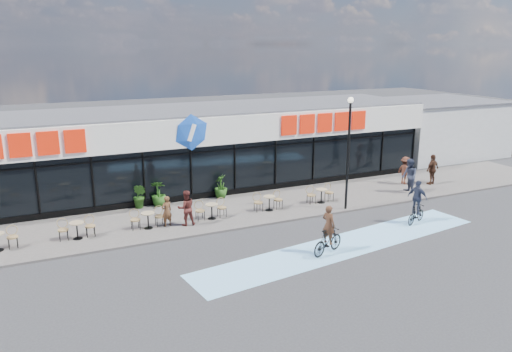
{
  "coord_description": "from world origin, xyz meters",
  "views": [
    {
      "loc": [
        -7.47,
        -17.69,
        8.18
      ],
      "look_at": [
        2.19,
        3.5,
        2.01
      ],
      "focal_mm": 35.0,
      "sensor_mm": 36.0,
      "label": 1
    }
  ],
  "objects_px": {
    "potted_plant_left": "(140,196)",
    "pedestrian_b": "(405,170)",
    "patron_right": "(186,208)",
    "cyclist_b": "(417,205)",
    "lamp_post": "(349,145)",
    "pedestrian_c": "(432,169)",
    "potted_plant_mid": "(158,193)",
    "potted_plant_right": "(221,186)",
    "patron_left": "(167,211)",
    "pedestrian_a": "(409,176)",
    "cyclist_a": "(328,237)"
  },
  "relations": [
    {
      "from": "potted_plant_right",
      "to": "pedestrian_a",
      "type": "height_order",
      "value": "pedestrian_a"
    },
    {
      "from": "patron_left",
      "to": "patron_right",
      "type": "bearing_deg",
      "value": 145.87
    },
    {
      "from": "pedestrian_a",
      "to": "cyclist_a",
      "type": "bearing_deg",
      "value": -42.59
    },
    {
      "from": "pedestrian_b",
      "to": "cyclist_b",
      "type": "bearing_deg",
      "value": 136.66
    },
    {
      "from": "lamp_post",
      "to": "potted_plant_right",
      "type": "distance_m",
      "value": 7.26
    },
    {
      "from": "potted_plant_mid",
      "to": "patron_right",
      "type": "relative_size",
      "value": 0.8
    },
    {
      "from": "patron_right",
      "to": "potted_plant_right",
      "type": "bearing_deg",
      "value": -128.59
    },
    {
      "from": "potted_plant_left",
      "to": "pedestrian_c",
      "type": "distance_m",
      "value": 16.96
    },
    {
      "from": "pedestrian_c",
      "to": "cyclist_a",
      "type": "xyz_separation_m",
      "value": [
        -11.02,
        -5.93,
        -0.28
      ]
    },
    {
      "from": "cyclist_a",
      "to": "pedestrian_c",
      "type": "bearing_deg",
      "value": 28.29
    },
    {
      "from": "potted_plant_left",
      "to": "cyclist_a",
      "type": "xyz_separation_m",
      "value": [
        5.72,
        -8.63,
        -0.02
      ]
    },
    {
      "from": "pedestrian_c",
      "to": "cyclist_a",
      "type": "bearing_deg",
      "value": 15.98
    },
    {
      "from": "pedestrian_c",
      "to": "potted_plant_right",
      "type": "bearing_deg",
      "value": -24.71
    },
    {
      "from": "pedestrian_b",
      "to": "cyclist_b",
      "type": "distance_m",
      "value": 6.65
    },
    {
      "from": "patron_left",
      "to": "pedestrian_a",
      "type": "relative_size",
      "value": 0.73
    },
    {
      "from": "potted_plant_left",
      "to": "pedestrian_b",
      "type": "height_order",
      "value": "pedestrian_b"
    },
    {
      "from": "potted_plant_mid",
      "to": "pedestrian_c",
      "type": "xyz_separation_m",
      "value": [
        15.78,
        -2.72,
        0.25
      ]
    },
    {
      "from": "potted_plant_right",
      "to": "cyclist_b",
      "type": "distance_m",
      "value": 10.18
    },
    {
      "from": "potted_plant_left",
      "to": "pedestrian_a",
      "type": "bearing_deg",
      "value": -13.84
    },
    {
      "from": "pedestrian_b",
      "to": "pedestrian_c",
      "type": "xyz_separation_m",
      "value": [
        1.42,
        -0.73,
        0.08
      ]
    },
    {
      "from": "lamp_post",
      "to": "potted_plant_mid",
      "type": "relative_size",
      "value": 4.27
    },
    {
      "from": "patron_left",
      "to": "cyclist_b",
      "type": "bearing_deg",
      "value": 141.54
    },
    {
      "from": "lamp_post",
      "to": "potted_plant_left",
      "type": "height_order",
      "value": "lamp_post"
    },
    {
      "from": "potted_plant_mid",
      "to": "pedestrian_b",
      "type": "relative_size",
      "value": 0.8
    },
    {
      "from": "pedestrian_a",
      "to": "lamp_post",
      "type": "bearing_deg",
      "value": -62.93
    },
    {
      "from": "potted_plant_mid",
      "to": "cyclist_a",
      "type": "xyz_separation_m",
      "value": [
        4.75,
        -8.66,
        -0.03
      ]
    },
    {
      "from": "potted_plant_right",
      "to": "pedestrian_a",
      "type": "xyz_separation_m",
      "value": [
        9.9,
        -3.54,
        0.34
      ]
    },
    {
      "from": "lamp_post",
      "to": "cyclist_a",
      "type": "bearing_deg",
      "value": -131.61
    },
    {
      "from": "pedestrian_c",
      "to": "patron_right",
      "type": "bearing_deg",
      "value": -9.87
    },
    {
      "from": "patron_left",
      "to": "pedestrian_c",
      "type": "bearing_deg",
      "value": 164.41
    },
    {
      "from": "patron_right",
      "to": "cyclist_b",
      "type": "height_order",
      "value": "cyclist_b"
    },
    {
      "from": "lamp_post",
      "to": "pedestrian_c",
      "type": "height_order",
      "value": "lamp_post"
    },
    {
      "from": "potted_plant_right",
      "to": "cyclist_a",
      "type": "relative_size",
      "value": 0.62
    },
    {
      "from": "potted_plant_mid",
      "to": "pedestrian_c",
      "type": "bearing_deg",
      "value": -9.79
    },
    {
      "from": "patron_left",
      "to": "patron_right",
      "type": "height_order",
      "value": "patron_right"
    },
    {
      "from": "patron_right",
      "to": "potted_plant_left",
      "type": "bearing_deg",
      "value": -64.23
    },
    {
      "from": "potted_plant_left",
      "to": "patron_right",
      "type": "relative_size",
      "value": 0.77
    },
    {
      "from": "pedestrian_c",
      "to": "potted_plant_mid",
      "type": "bearing_deg",
      "value": -22.11
    },
    {
      "from": "potted_plant_left",
      "to": "pedestrian_b",
      "type": "bearing_deg",
      "value": -7.31
    },
    {
      "from": "potted_plant_right",
      "to": "pedestrian_a",
      "type": "relative_size",
      "value": 0.65
    },
    {
      "from": "patron_right",
      "to": "cyclist_a",
      "type": "height_order",
      "value": "cyclist_a"
    },
    {
      "from": "cyclist_b",
      "to": "cyclist_a",
      "type": "bearing_deg",
      "value": -167.27
    },
    {
      "from": "patron_left",
      "to": "pedestrian_b",
      "type": "bearing_deg",
      "value": 167.37
    },
    {
      "from": "cyclist_a",
      "to": "pedestrian_b",
      "type": "bearing_deg",
      "value": 34.74
    },
    {
      "from": "cyclist_a",
      "to": "cyclist_b",
      "type": "height_order",
      "value": "cyclist_b"
    },
    {
      "from": "cyclist_b",
      "to": "potted_plant_left",
      "type": "bearing_deg",
      "value": 147.24
    },
    {
      "from": "potted_plant_mid",
      "to": "pedestrian_a",
      "type": "relative_size",
      "value": 0.68
    },
    {
      "from": "patron_left",
      "to": "potted_plant_left",
      "type": "bearing_deg",
      "value": -96.06
    },
    {
      "from": "pedestrian_c",
      "to": "cyclist_b",
      "type": "xyz_separation_m",
      "value": [
        -5.33,
        -4.65,
        -0.13
      ]
    },
    {
      "from": "pedestrian_b",
      "to": "potted_plant_left",
      "type": "bearing_deg",
      "value": 75.43
    }
  ]
}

